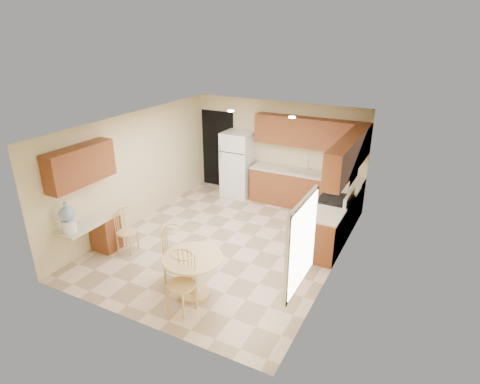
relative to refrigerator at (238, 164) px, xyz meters
The scene contains 30 objects.
floor 2.72m from the refrigerator, 68.40° to the right, with size 5.50×5.50×0.00m, color beige.
ceiling 3.06m from the refrigerator, 68.40° to the right, with size 4.50×5.50×0.02m, color white.
wall_back 1.09m from the refrigerator, 20.23° to the left, with size 4.50×0.02×2.50m, color beige.
wall_front 5.25m from the refrigerator, 79.55° to the right, with size 4.50×0.02×2.50m, color beige.
wall_left 2.76m from the refrigerator, 118.44° to the right, with size 0.02×5.50×2.50m, color beige.
wall_right 4.02m from the refrigerator, 36.87° to the right, with size 0.02×5.50×2.50m, color beige.
doorway 0.89m from the refrigerator, 157.27° to the left, with size 0.90×0.02×2.10m, color black.
base_cab_back 1.87m from the refrigerator, ahead, with size 2.75×0.60×0.87m, color brown.
counter_back 1.83m from the refrigerator, ahead, with size 2.75×0.63×0.04m, color beige.
base_cab_right_a 2.98m from the refrigerator, 10.64° to the right, with size 0.60×0.59×0.87m, color brown.
counter_right_a 2.95m from the refrigerator, 10.64° to the right, with size 0.63×0.59×0.04m, color beige.
base_cab_right_b 3.55m from the refrigerator, 34.59° to the right, with size 0.60×0.80×0.87m, color brown.
counter_right_b 3.52m from the refrigerator, 34.59° to the right, with size 0.63×0.80×0.04m, color beige.
upper_cab_back 2.09m from the refrigerator, ahead, with size 2.75×0.33×0.70m, color brown.
upper_cab_right 3.41m from the refrigerator, 21.41° to the right, with size 0.33×2.42×0.70m, color brown.
upper_cab_left 4.28m from the refrigerator, 105.84° to the right, with size 0.33×1.40×0.70m, color brown.
sink 1.80m from the refrigerator, ahead, with size 0.78×0.44×0.01m, color silver.
range_hood 3.24m from the refrigerator, 22.46° to the right, with size 0.50×0.76×0.14m, color silver.
desk_pedestal 3.90m from the refrigerator, 105.76° to the right, with size 0.48×0.42×0.72m, color brown.
desk_top 4.23m from the refrigerator, 104.36° to the right, with size 0.50×1.20×0.04m, color beige.
window 5.35m from the refrigerator, 53.21° to the right, with size 0.06×1.12×1.30m.
can_light_a 2.08m from the refrigerator, 69.44° to the right, with size 0.14×0.14×0.02m, color white.
can_light_b 2.75m from the refrigerator, 32.96° to the right, with size 0.14×0.14×0.02m, color white.
refrigerator is the anchor object (origin of this frame).
stove 3.15m from the refrigerator, 22.99° to the right, with size 0.65×0.76×1.09m.
dining_table 4.42m from the refrigerator, 72.08° to the right, with size 1.00×1.00×0.74m.
chair_table_a 4.12m from the refrigerator, 78.72° to the right, with size 0.44×0.56×0.99m.
chair_table_b 4.91m from the refrigerator, 73.35° to the right, with size 0.44×0.44×0.99m.
chair_desk 3.75m from the refrigerator, 99.25° to the right, with size 0.39×0.50×0.88m.
water_crock 4.64m from the refrigerator, 103.08° to the right, with size 0.27×0.27×0.57m.
Camera 1 is at (3.63, -6.37, 4.20)m, focal length 30.00 mm.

